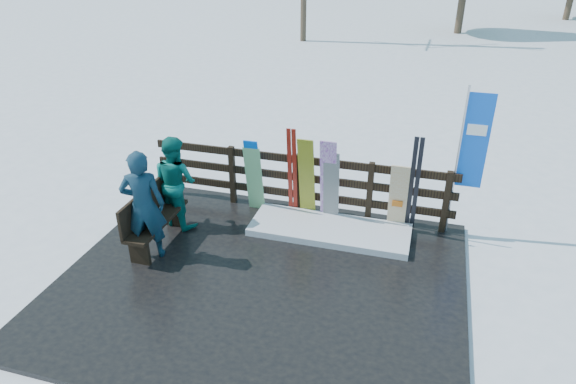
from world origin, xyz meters
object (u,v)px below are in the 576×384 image
(snowboard_1, at_px, (254,179))
(snowboard_3, at_px, (328,181))
(snowboard_4, at_px, (331,187))
(person_front, at_px, (143,205))
(snowboard_0, at_px, (254,176))
(snowboard_2, at_px, (307,179))
(bench, at_px, (152,216))
(snowboard_5, at_px, (398,198))
(rental_flag, at_px, (471,147))
(person_back, at_px, (175,182))

(snowboard_1, xyz_separation_m, snowboard_3, (1.37, 0.00, 0.14))
(snowboard_4, xyz_separation_m, person_front, (-2.60, -1.84, 0.22))
(snowboard_0, xyz_separation_m, snowboard_2, (0.99, -0.00, 0.07))
(bench, xyz_separation_m, snowboard_5, (3.85, 1.50, 0.14))
(snowboard_1, bearing_deg, snowboard_0, 180.00)
(snowboard_4, bearing_deg, snowboard_1, 180.00)
(snowboard_4, distance_m, person_front, 3.19)
(snowboard_5, height_order, person_front, person_front)
(bench, bearing_deg, rental_flag, 19.92)
(snowboard_3, bearing_deg, person_front, -144.13)
(rental_flag, xyz_separation_m, person_front, (-4.79, -2.11, -0.69))
(snowboard_4, xyz_separation_m, rental_flag, (2.20, 0.27, 0.91))
(snowboard_1, distance_m, snowboard_4, 1.43)
(bench, relative_size, snowboard_2, 0.92)
(snowboard_1, distance_m, person_front, 2.19)
(snowboard_3, relative_size, person_back, 0.98)
(snowboard_3, bearing_deg, person_back, -162.75)
(snowboard_0, bearing_deg, snowboard_1, -0.00)
(bench, relative_size, person_front, 0.82)
(snowboard_5, height_order, rental_flag, rental_flag)
(snowboard_4, relative_size, person_front, 0.76)
(snowboard_1, distance_m, snowboard_3, 1.38)
(snowboard_1, xyz_separation_m, person_front, (-1.17, -1.84, 0.25))
(snowboard_4, xyz_separation_m, person_back, (-2.59, -0.79, 0.14))
(person_back, bearing_deg, snowboard_4, -143.06)
(snowboard_0, xyz_separation_m, snowboard_5, (2.59, 0.00, -0.07))
(snowboard_0, relative_size, snowboard_4, 1.07)
(snowboard_3, xyz_separation_m, rental_flag, (2.25, 0.27, 0.80))
(bench, bearing_deg, snowboard_5, 21.29)
(snowboard_0, xyz_separation_m, snowboard_4, (1.43, -0.00, -0.04))
(snowboard_3, distance_m, person_front, 3.14)
(bench, relative_size, snowboard_4, 1.08)
(snowboard_0, relative_size, snowboard_3, 0.92)
(person_front, bearing_deg, snowboard_3, -165.58)
(snowboard_1, distance_m, snowboard_2, 0.99)
(snowboard_0, distance_m, snowboard_3, 1.37)
(bench, distance_m, snowboard_4, 3.08)
(snowboard_3, height_order, person_front, person_front)
(bench, height_order, person_back, person_back)
(snowboard_0, height_order, person_front, person_front)
(bench, distance_m, snowboard_3, 3.04)
(bench, height_order, snowboard_4, snowboard_4)
(bench, distance_m, snowboard_2, 2.71)
(bench, height_order, snowboard_0, snowboard_0)
(snowboard_0, bearing_deg, rental_flag, 4.26)
(snowboard_2, distance_m, rental_flag, 2.77)
(snowboard_4, height_order, snowboard_5, snowboard_4)
(snowboard_1, xyz_separation_m, snowboard_4, (1.43, 0.00, 0.03))
(snowboard_1, height_order, snowboard_4, snowboard_4)
(bench, xyz_separation_m, person_back, (0.09, 0.71, 0.31))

